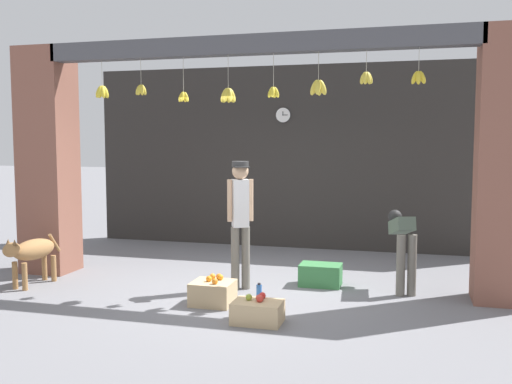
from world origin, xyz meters
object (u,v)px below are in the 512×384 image
object	(u,v)px
fruit_crate_oranges	(213,292)
produce_box_green	(321,275)
dog	(32,252)
worker_stooping	(403,240)
shopkeeper	(240,214)
fruit_crate_apples	(258,311)
wall_clock	(283,115)
water_bottle	(259,293)

from	to	relation	value
fruit_crate_oranges	produce_box_green	size ratio (longest dim) A/B	0.88
dog	worker_stooping	world-z (taller)	worker_stooping
shopkeeper	fruit_crate_apples	distance (m)	1.65
fruit_crate_apples	wall_clock	bearing A→B (deg)	99.00
dog	fruit_crate_oranges	world-z (taller)	dog
water_bottle	worker_stooping	bearing A→B (deg)	30.30
worker_stooping	wall_clock	bearing A→B (deg)	114.48
produce_box_green	wall_clock	world-z (taller)	wall_clock
fruit_crate_oranges	water_bottle	distance (m)	0.56
dog	fruit_crate_apples	bearing A→B (deg)	85.77
shopkeeper	water_bottle	size ratio (longest dim) A/B	7.15
shopkeeper	wall_clock	distance (m)	3.31
wall_clock	fruit_crate_apples	bearing A→B (deg)	-81.00
fruit_crate_apples	water_bottle	distance (m)	0.78
worker_stooping	produce_box_green	distance (m)	1.17
shopkeeper	worker_stooping	size ratio (longest dim) A/B	1.66
produce_box_green	fruit_crate_apples	bearing A→B (deg)	-103.24
shopkeeper	produce_box_green	bearing A→B (deg)	175.74
wall_clock	worker_stooping	bearing A→B (deg)	-50.19
worker_stooping	fruit_crate_oranges	world-z (taller)	worker_stooping
worker_stooping	wall_clock	size ratio (longest dim) A/B	3.68
shopkeeper	wall_clock	xyz separation A→B (m)	(-0.10, 3.00, 1.40)
shopkeeper	fruit_crate_apples	size ratio (longest dim) A/B	3.20
wall_clock	fruit_crate_oranges	bearing A→B (deg)	-90.19
produce_box_green	dog	bearing A→B (deg)	-164.62
shopkeeper	water_bottle	world-z (taller)	shopkeeper
shopkeeper	fruit_crate_oranges	bearing A→B (deg)	52.48
dog	shopkeeper	distance (m)	2.84
fruit_crate_apples	produce_box_green	xyz separation A→B (m)	(0.41, 1.73, 0.02)
worker_stooping	fruit_crate_apples	world-z (taller)	worker_stooping
worker_stooping	produce_box_green	bearing A→B (deg)	163.73
fruit_crate_apples	wall_clock	xyz separation A→B (m)	(-0.68, 4.28, 2.26)
dog	wall_clock	distance (m)	4.83
dog	fruit_crate_oranges	bearing A→B (deg)	93.87
fruit_crate_oranges	water_bottle	size ratio (longest dim) A/B	2.06
dog	shopkeeper	size ratio (longest dim) A/B	0.60
worker_stooping	shopkeeper	bearing A→B (deg)	176.68
produce_box_green	wall_clock	bearing A→B (deg)	113.07
shopkeeper	wall_clock	bearing A→B (deg)	-116.92
water_bottle	wall_clock	world-z (taller)	wall_clock
dog	produce_box_green	distance (m)	3.86
fruit_crate_oranges	fruit_crate_apples	world-z (taller)	fruit_crate_oranges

